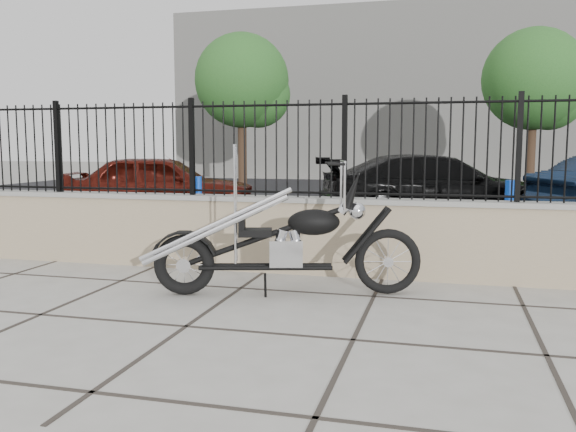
# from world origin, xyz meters

# --- Properties ---
(ground_plane) EXTENTS (90.00, 90.00, 0.00)m
(ground_plane) POSITION_xyz_m (0.00, 0.00, 0.00)
(ground_plane) COLOR #99968E
(ground_plane) RESTS_ON ground
(parking_lot) EXTENTS (30.00, 30.00, 0.00)m
(parking_lot) POSITION_xyz_m (0.00, 12.50, 0.00)
(parking_lot) COLOR black
(parking_lot) RESTS_ON ground
(retaining_wall) EXTENTS (14.00, 0.36, 0.96)m
(retaining_wall) POSITION_xyz_m (0.00, 2.50, 0.48)
(retaining_wall) COLOR gray
(retaining_wall) RESTS_ON ground_plane
(iron_fence) EXTENTS (14.00, 0.08, 1.20)m
(iron_fence) POSITION_xyz_m (0.00, 2.50, 1.56)
(iron_fence) COLOR black
(iron_fence) RESTS_ON retaining_wall
(background_building) EXTENTS (22.00, 6.00, 8.00)m
(background_building) POSITION_xyz_m (0.00, 26.50, 4.00)
(background_building) COLOR beige
(background_building) RESTS_ON ground_plane
(chopper_motorcycle) EXTENTS (2.77, 1.17, 1.65)m
(chopper_motorcycle) POSITION_xyz_m (0.51, 1.34, 0.82)
(chopper_motorcycle) COLOR black
(chopper_motorcycle) RESTS_ON ground_plane
(car_red) EXTENTS (4.42, 2.65, 1.41)m
(car_red) POSITION_xyz_m (-3.87, 7.40, 0.70)
(car_red) COLOR #47100A
(car_red) RESTS_ON parking_lot
(car_black) EXTENTS (5.23, 3.58, 1.41)m
(car_black) POSITION_xyz_m (2.02, 8.05, 0.70)
(car_black) COLOR black
(car_black) RESTS_ON parking_lot
(bollard_a) EXTENTS (0.16, 0.16, 1.05)m
(bollard_a) POSITION_xyz_m (-2.06, 5.18, 0.52)
(bollard_a) COLOR #0E29D8
(bollard_a) RESTS_ON ground_plane
(bollard_b) EXTENTS (0.17, 0.17, 1.09)m
(bollard_b) POSITION_xyz_m (3.11, 4.55, 0.55)
(bollard_b) COLOR #0B5DAD
(bollard_b) RESTS_ON ground_plane
(tree_left) EXTENTS (3.47, 3.47, 5.86)m
(tree_left) POSITION_xyz_m (-5.21, 16.86, 4.11)
(tree_left) COLOR #382619
(tree_left) RESTS_ON ground_plane
(tree_right) EXTENTS (3.23, 3.23, 5.45)m
(tree_right) POSITION_xyz_m (4.82, 16.18, 3.82)
(tree_right) COLOR #382619
(tree_right) RESTS_ON ground_plane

